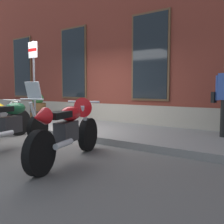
{
  "coord_description": "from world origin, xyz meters",
  "views": [
    {
      "loc": [
        5.19,
        -4.21,
        1.17
      ],
      "look_at": [
        1.38,
        0.87,
        0.61
      ],
      "focal_mm": 41.69,
      "sensor_mm": 36.0,
      "label": 1
    }
  ],
  "objects_px": {
    "motorcycle_red_sport": "(71,127)",
    "motorcycle_green_touring": "(7,121)",
    "barrel_planter": "(38,108)",
    "parking_sign": "(34,71)"
  },
  "relations": [
    {
      "from": "motorcycle_green_touring",
      "to": "parking_sign",
      "type": "bearing_deg",
      "value": 131.1
    },
    {
      "from": "motorcycle_green_touring",
      "to": "motorcycle_red_sport",
      "type": "relative_size",
      "value": 1.0
    },
    {
      "from": "motorcycle_green_touring",
      "to": "barrel_planter",
      "type": "distance_m",
      "value": 3.96
    },
    {
      "from": "motorcycle_green_touring",
      "to": "motorcycle_red_sport",
      "type": "height_order",
      "value": "motorcycle_green_touring"
    },
    {
      "from": "parking_sign",
      "to": "motorcycle_green_touring",
      "type": "bearing_deg",
      "value": -48.9
    },
    {
      "from": "motorcycle_green_touring",
      "to": "barrel_planter",
      "type": "height_order",
      "value": "motorcycle_green_touring"
    },
    {
      "from": "motorcycle_green_touring",
      "to": "motorcycle_red_sport",
      "type": "bearing_deg",
      "value": 8.46
    },
    {
      "from": "motorcycle_red_sport",
      "to": "motorcycle_green_touring",
      "type": "bearing_deg",
      "value": -171.54
    },
    {
      "from": "barrel_planter",
      "to": "motorcycle_red_sport",
      "type": "bearing_deg",
      "value": -31.33
    },
    {
      "from": "motorcycle_red_sport",
      "to": "parking_sign",
      "type": "height_order",
      "value": "parking_sign"
    }
  ]
}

